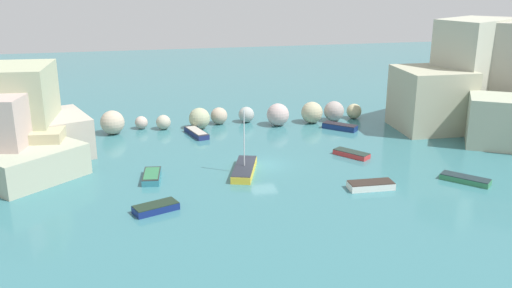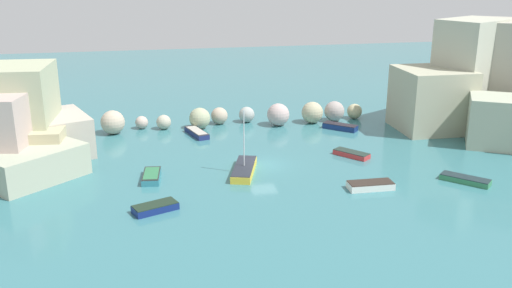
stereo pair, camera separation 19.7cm
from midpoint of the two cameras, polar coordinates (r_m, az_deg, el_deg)
cove_water at (r=54.53m, az=0.69°, el=-2.15°), size 160.00×160.00×0.00m
cliff_headland_left at (r=60.87m, az=-23.42°, el=1.71°), size 16.62×24.75×9.40m
cliff_headland_right at (r=71.68m, az=21.77°, el=5.65°), size 19.81×20.85×12.51m
rock_breakwater at (r=67.27m, az=-2.83°, el=2.77°), size 35.97×4.52×2.71m
moored_boat_0 at (r=52.42m, az=-1.29°, el=-2.55°), size 3.47×6.22×6.03m
moored_boat_1 at (r=64.21m, az=-6.11°, el=1.15°), size 2.49×4.61×0.62m
moored_boat_2 at (r=66.89m, az=8.39°, el=1.75°), size 3.82×3.69×0.67m
moored_boat_3 at (r=51.74m, az=-10.60°, el=-3.21°), size 1.88×3.80×0.62m
moored_boat_4 at (r=45.25m, az=-10.21°, el=-6.35°), size 3.79×2.68×0.61m
moored_boat_5 at (r=49.82m, az=11.42°, el=-4.10°), size 3.96×1.67×0.63m
moored_boat_6 at (r=53.62m, az=20.29°, el=-3.36°), size 3.86×4.04×0.53m
moored_boat_7 at (r=57.73m, az=9.53°, el=-0.98°), size 3.26×3.69×0.53m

